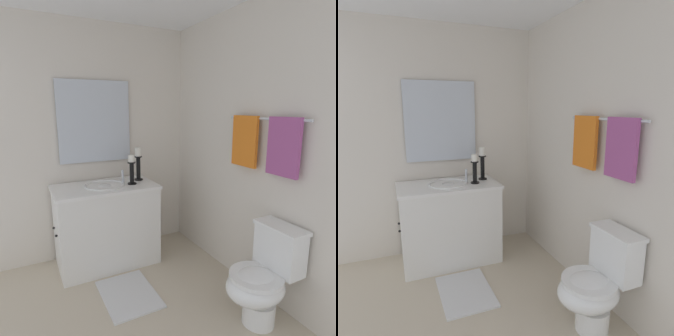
{
  "view_description": "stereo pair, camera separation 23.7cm",
  "coord_description": "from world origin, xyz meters",
  "views": [
    {
      "loc": [
        1.71,
        -0.65,
        1.6
      ],
      "look_at": [
        -0.4,
        0.46,
        1.09
      ],
      "focal_mm": 30.8,
      "sensor_mm": 36.0,
      "label": 1
    },
    {
      "loc": [
        1.81,
        -0.43,
        1.6
      ],
      "look_at": [
        -0.4,
        0.46,
        1.09
      ],
      "focal_mm": 30.8,
      "sensor_mm": 36.0,
      "label": 2
    }
  ],
  "objects": [
    {
      "name": "towel_near_vanity",
      "position": [
        -0.15,
        1.06,
        1.32
      ],
      "size": [
        0.28,
        0.03,
        0.43
      ],
      "primitive_type": "cube",
      "color": "orange",
      "rests_on": "towel_bar"
    },
    {
      "name": "wall_left",
      "position": [
        -1.37,
        0.0,
        1.23
      ],
      "size": [
        0.04,
        2.27,
        2.45
      ],
      "primitive_type": "cube",
      "color": "silver",
      "rests_on": "ground"
    },
    {
      "name": "bath_mat",
      "position": [
        -0.42,
        0.08,
        0.01
      ],
      "size": [
        0.6,
        0.44,
        0.02
      ],
      "primitive_type": "cube",
      "color": "silver",
      "rests_on": "ground"
    },
    {
      "name": "candle_holder_tall",
      "position": [
        -1.1,
        0.46,
        1.02
      ],
      "size": [
        0.09,
        0.09,
        0.35
      ],
      "color": "black",
      "rests_on": "vanity_cabinet"
    },
    {
      "name": "wall_back",
      "position": [
        0.0,
        1.13,
        1.23
      ],
      "size": [
        2.74,
        0.04,
        2.45
      ],
      "primitive_type": "cube",
      "color": "silver",
      "rests_on": "ground"
    },
    {
      "name": "mirror",
      "position": [
        -1.33,
        0.08,
        1.45
      ],
      "size": [
        0.02,
        0.75,
        0.84
      ],
      "primitive_type": "cube",
      "color": "silver"
    },
    {
      "name": "vanity_cabinet",
      "position": [
        -1.05,
        0.08,
        0.42
      ],
      "size": [
        0.58,
        1.01,
        0.83
      ],
      "color": "white",
      "rests_on": "ground"
    },
    {
      "name": "sink_basin",
      "position": [
        -1.05,
        0.08,
        0.79
      ],
      "size": [
        0.4,
        0.4,
        0.24
      ],
      "color": "white",
      "rests_on": "vanity_cabinet"
    },
    {
      "name": "candle_holder_short",
      "position": [
        -0.98,
        0.34,
        0.99
      ],
      "size": [
        0.09,
        0.09,
        0.3
      ],
      "color": "black",
      "rests_on": "vanity_cabinet"
    },
    {
      "name": "toilet",
      "position": [
        0.34,
        0.85,
        0.37
      ],
      "size": [
        0.39,
        0.54,
        0.75
      ],
      "color": "white",
      "rests_on": "ground"
    },
    {
      "name": "towel_bar",
      "position": [
        0.06,
        1.07,
        1.51
      ],
      "size": [
        0.81,
        0.02,
        0.02
      ],
      "primitive_type": "cylinder",
      "rotation": [
        0.0,
        1.57,
        0.0
      ],
      "color": "silver"
    },
    {
      "name": "floor",
      "position": [
        0.0,
        0.0,
        -0.01
      ],
      "size": [
        2.74,
        2.27,
        0.02
      ],
      "primitive_type": "cube",
      "color": "beige",
      "rests_on": "ground"
    },
    {
      "name": "towel_center",
      "position": [
        0.26,
        1.06,
        1.32
      ],
      "size": [
        0.28,
        0.03,
        0.43
      ],
      "primitive_type": "cube",
      "color": "#A54C8C",
      "rests_on": "towel_bar"
    }
  ]
}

